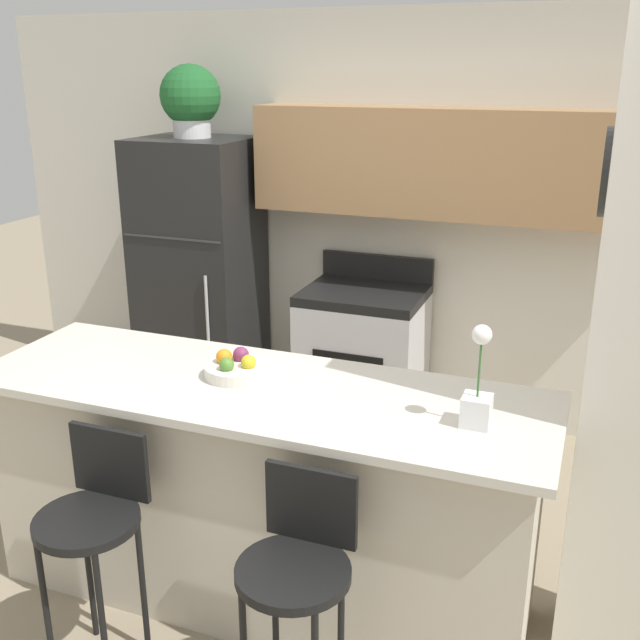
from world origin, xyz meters
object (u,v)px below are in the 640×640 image
(refrigerator, at_px, (200,276))
(bar_stool_left, at_px, (94,519))
(bar_stool_right, at_px, (298,569))
(orchid_vase, at_px, (478,394))
(potted_plant_on_fridge, at_px, (190,99))
(fruit_bowl, at_px, (236,368))
(stove_range, at_px, (363,358))

(refrigerator, height_order, bar_stool_left, refrigerator)
(bar_stool_right, height_order, orchid_vase, orchid_vase)
(potted_plant_on_fridge, bearing_deg, bar_stool_right, -54.16)
(refrigerator, distance_m, bar_stool_right, 2.80)
(bar_stool_left, distance_m, fruit_bowl, 0.80)
(stove_range, height_order, bar_stool_left, stove_range)
(bar_stool_right, xyz_separation_m, potted_plant_on_fridge, (-1.63, 2.26, 1.39))
(refrigerator, xyz_separation_m, bar_stool_right, (1.63, -2.26, -0.26))
(potted_plant_on_fridge, bearing_deg, fruit_bowl, -56.05)
(fruit_bowl, bearing_deg, bar_stool_left, -114.53)
(fruit_bowl, bearing_deg, refrigerator, 123.95)
(stove_range, xyz_separation_m, fruit_bowl, (-0.03, -1.67, 0.58))
(potted_plant_on_fridge, distance_m, orchid_vase, 2.87)
(bar_stool_right, bearing_deg, fruit_bowl, 130.39)
(stove_range, height_order, bar_stool_right, stove_range)
(bar_stool_left, distance_m, potted_plant_on_fridge, 2.78)
(orchid_vase, height_order, fruit_bowl, orchid_vase)
(refrigerator, height_order, bar_stool_right, refrigerator)
(bar_stool_left, bearing_deg, orchid_vase, 22.28)
(orchid_vase, relative_size, fruit_bowl, 1.45)
(stove_range, bearing_deg, bar_stool_left, -97.77)
(bar_stool_left, relative_size, orchid_vase, 2.49)
(refrigerator, bearing_deg, orchid_vase, -39.43)
(refrigerator, relative_size, bar_stool_left, 1.89)
(refrigerator, relative_size, fruit_bowl, 6.85)
(refrigerator, relative_size, bar_stool_right, 1.89)
(refrigerator, relative_size, orchid_vase, 4.72)
(bar_stool_left, xyz_separation_m, fruit_bowl, (0.28, 0.62, 0.40))
(bar_stool_left, xyz_separation_m, potted_plant_on_fridge, (-0.82, 2.26, 1.39))
(stove_range, distance_m, fruit_bowl, 1.76)
(refrigerator, distance_m, stove_range, 1.21)
(refrigerator, relative_size, stove_range, 1.67)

